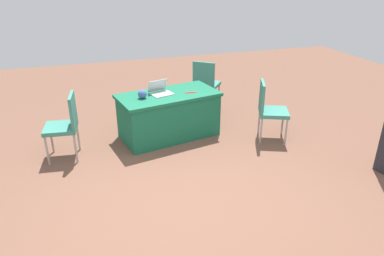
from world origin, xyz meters
TOP-DOWN VIEW (x-y plane):
  - ground_plane at (0.00, 0.00)m, footprint 14.40×14.40m
  - table_foreground at (-0.28, -1.86)m, footprint 1.68×1.06m
  - chair_tucked_left at (1.28, -1.62)m, footprint 0.49×0.49m
  - chair_tucked_right at (-1.73, -1.25)m, footprint 0.58×0.58m
  - chair_back_row at (-1.25, -2.80)m, footprint 0.62×0.62m
  - laptop_silver at (-0.17, -1.89)m, footprint 0.39×0.37m
  - yarn_ball at (0.14, -1.77)m, footprint 0.14×0.14m
  - scissors_red at (-0.63, -1.80)m, footprint 0.18×0.05m

SIDE VIEW (x-z plane):
  - ground_plane at x=0.00m, z-range 0.00..0.00m
  - table_foreground at x=-0.28m, z-range 0.00..0.72m
  - chair_tucked_right at x=-1.73m, z-range 0.07..1.01m
  - chair_tucked_left at x=1.28m, z-range 0.07..1.01m
  - chair_back_row at x=-1.25m, z-range 0.07..1.03m
  - scissors_red at x=-0.63m, z-range 0.72..0.73m
  - laptop_silver at x=-0.17m, z-range 0.66..0.86m
  - yarn_ball at x=0.14m, z-range 0.72..0.86m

